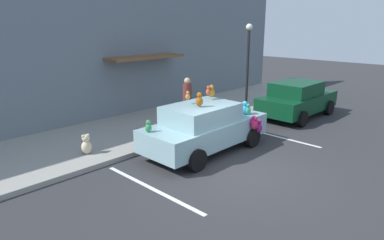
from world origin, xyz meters
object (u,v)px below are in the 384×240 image
at_px(teddy_bear_on_sidewalk, 86,145).
at_px(street_lamp_post, 248,59).
at_px(pedestrian_near_shopfront, 187,102).
at_px(plush_covered_car, 205,127).
at_px(parked_sedan_behind, 297,99).

height_order(teddy_bear_on_sidewalk, street_lamp_post, street_lamp_post).
bearing_deg(teddy_bear_on_sidewalk, pedestrian_near_shopfront, 1.74).
xyz_separation_m(street_lamp_post, pedestrian_near_shopfront, (-3.15, 0.55, -1.48)).
relative_size(plush_covered_car, parked_sedan_behind, 1.05).
bearing_deg(teddy_bear_on_sidewalk, street_lamp_post, -3.15).
height_order(parked_sedan_behind, teddy_bear_on_sidewalk, parked_sedan_behind).
xyz_separation_m(plush_covered_car, parked_sedan_behind, (5.85, -0.10, -0.01)).
distance_m(plush_covered_car, pedestrian_near_shopfront, 2.74).
distance_m(plush_covered_car, street_lamp_post, 5.24).
bearing_deg(parked_sedan_behind, plush_covered_car, 179.02).
distance_m(teddy_bear_on_sidewalk, street_lamp_post, 7.87).
bearing_deg(parked_sedan_behind, pedestrian_near_shopfront, 151.34).
bearing_deg(plush_covered_car, street_lamp_post, 20.26).
bearing_deg(pedestrian_near_shopfront, teddy_bear_on_sidewalk, -178.26).
relative_size(parked_sedan_behind, pedestrian_near_shopfront, 2.29).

